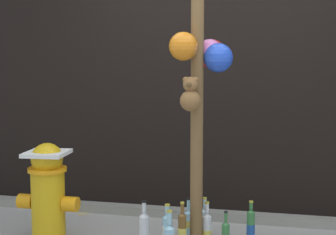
{
  "coord_description": "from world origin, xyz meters",
  "views": [
    {
      "loc": [
        0.53,
        -3.02,
        1.37
      ],
      "look_at": [
        -0.26,
        0.5,
        0.98
      ],
      "focal_mm": 52.54,
      "sensor_mm": 36.0,
      "label": 1
    }
  ],
  "objects_px": {
    "bottle_1": "(251,227)",
    "bottle_0": "(189,223)",
    "bottle_2": "(207,229)",
    "bottle_6": "(167,229)",
    "bottle_9": "(205,220)",
    "memorial_post": "(201,35)",
    "fire_hydrant": "(48,190)",
    "bottle_8": "(144,228)",
    "bottle_7": "(145,227)",
    "bottle_5": "(182,231)"
  },
  "relations": [
    {
      "from": "memorial_post",
      "to": "bottle_8",
      "type": "distance_m",
      "value": 1.5
    },
    {
      "from": "bottle_2",
      "to": "fire_hydrant",
      "type": "bearing_deg",
      "value": -173.04
    },
    {
      "from": "bottle_0",
      "to": "bottle_5",
      "type": "relative_size",
      "value": 0.87
    },
    {
      "from": "bottle_5",
      "to": "bottle_7",
      "type": "relative_size",
      "value": 1.22
    },
    {
      "from": "bottle_2",
      "to": "bottle_9",
      "type": "bearing_deg",
      "value": 101.75
    },
    {
      "from": "fire_hydrant",
      "to": "bottle_8",
      "type": "distance_m",
      "value": 0.81
    },
    {
      "from": "bottle_6",
      "to": "fire_hydrant",
      "type": "bearing_deg",
      "value": -175.74
    },
    {
      "from": "bottle_1",
      "to": "bottle_5",
      "type": "distance_m",
      "value": 0.53
    },
    {
      "from": "bottle_2",
      "to": "bottle_8",
      "type": "height_order",
      "value": "bottle_8"
    },
    {
      "from": "memorial_post",
      "to": "bottle_1",
      "type": "height_order",
      "value": "memorial_post"
    },
    {
      "from": "memorial_post",
      "to": "bottle_1",
      "type": "relative_size",
      "value": 7.79
    },
    {
      "from": "memorial_post",
      "to": "bottle_9",
      "type": "bearing_deg",
      "value": 90.32
    },
    {
      "from": "bottle_9",
      "to": "memorial_post",
      "type": "bearing_deg",
      "value": -89.68
    },
    {
      "from": "memorial_post",
      "to": "fire_hydrant",
      "type": "bearing_deg",
      "value": -174.23
    },
    {
      "from": "bottle_1",
      "to": "bottle_5",
      "type": "bearing_deg",
      "value": -157.93
    },
    {
      "from": "fire_hydrant",
      "to": "bottle_5",
      "type": "xyz_separation_m",
      "value": [
        1.06,
        0.02,
        -0.25
      ]
    },
    {
      "from": "bottle_8",
      "to": "bottle_7",
      "type": "bearing_deg",
      "value": 102.79
    },
    {
      "from": "fire_hydrant",
      "to": "bottle_7",
      "type": "bearing_deg",
      "value": 12.73
    },
    {
      "from": "bottle_2",
      "to": "bottle_1",
      "type": "bearing_deg",
      "value": 11.77
    },
    {
      "from": "bottle_1",
      "to": "bottle_0",
      "type": "bearing_deg",
      "value": 170.75
    },
    {
      "from": "fire_hydrant",
      "to": "bottle_9",
      "type": "bearing_deg",
      "value": 17.78
    },
    {
      "from": "bottle_7",
      "to": "fire_hydrant",
      "type": "bearing_deg",
      "value": -167.27
    },
    {
      "from": "bottle_1",
      "to": "bottle_5",
      "type": "xyz_separation_m",
      "value": [
        -0.49,
        -0.2,
        0.0
      ]
    },
    {
      "from": "bottle_1",
      "to": "bottle_2",
      "type": "relative_size",
      "value": 1.02
    },
    {
      "from": "bottle_7",
      "to": "bottle_9",
      "type": "relative_size",
      "value": 0.96
    },
    {
      "from": "bottle_1",
      "to": "bottle_6",
      "type": "relative_size",
      "value": 1.07
    },
    {
      "from": "bottle_1",
      "to": "bottle_9",
      "type": "height_order",
      "value": "bottle_1"
    },
    {
      "from": "bottle_6",
      "to": "bottle_8",
      "type": "relative_size",
      "value": 0.93
    },
    {
      "from": "bottle_6",
      "to": "bottle_9",
      "type": "relative_size",
      "value": 1.05
    },
    {
      "from": "memorial_post",
      "to": "bottle_5",
      "type": "xyz_separation_m",
      "value": [
        -0.12,
        -0.1,
        -1.43
      ]
    },
    {
      "from": "fire_hydrant",
      "to": "bottle_8",
      "type": "xyz_separation_m",
      "value": [
        0.76,
        0.04,
        -0.26
      ]
    },
    {
      "from": "bottle_1",
      "to": "bottle_9",
      "type": "xyz_separation_m",
      "value": [
        -0.37,
        0.16,
        -0.02
      ]
    },
    {
      "from": "bottle_0",
      "to": "bottle_6",
      "type": "relative_size",
      "value": 0.97
    },
    {
      "from": "bottle_6",
      "to": "bottle_9",
      "type": "xyz_separation_m",
      "value": [
        0.24,
        0.31,
        -0.01
      ]
    },
    {
      "from": "bottle_6",
      "to": "bottle_8",
      "type": "distance_m",
      "value": 0.18
    },
    {
      "from": "fire_hydrant",
      "to": "bottle_2",
      "type": "xyz_separation_m",
      "value": [
        1.22,
        0.15,
        -0.27
      ]
    },
    {
      "from": "bottle_0",
      "to": "bottle_7",
      "type": "relative_size",
      "value": 1.07
    },
    {
      "from": "bottle_5",
      "to": "bottle_9",
      "type": "bearing_deg",
      "value": 72.09
    },
    {
      "from": "bottle_0",
      "to": "bottle_7",
      "type": "height_order",
      "value": "bottle_0"
    },
    {
      "from": "memorial_post",
      "to": "bottle_6",
      "type": "xyz_separation_m",
      "value": [
        -0.24,
        -0.05,
        -1.45
      ]
    },
    {
      "from": "bottle_5",
      "to": "bottle_9",
      "type": "relative_size",
      "value": 1.17
    },
    {
      "from": "bottle_7",
      "to": "bottle_8",
      "type": "xyz_separation_m",
      "value": [
        0.03,
        -0.13,
        0.04
      ]
    },
    {
      "from": "bottle_0",
      "to": "bottle_8",
      "type": "height_order",
      "value": "bottle_8"
    },
    {
      "from": "memorial_post",
      "to": "bottle_7",
      "type": "height_order",
      "value": "memorial_post"
    },
    {
      "from": "bottle_1",
      "to": "bottle_6",
      "type": "height_order",
      "value": "bottle_1"
    },
    {
      "from": "bottle_5",
      "to": "memorial_post",
      "type": "bearing_deg",
      "value": 40.5
    },
    {
      "from": "bottle_1",
      "to": "bottle_7",
      "type": "bearing_deg",
      "value": -176.39
    },
    {
      "from": "bottle_8",
      "to": "memorial_post",
      "type": "bearing_deg",
      "value": 11.33
    },
    {
      "from": "bottle_0",
      "to": "bottle_7",
      "type": "distance_m",
      "value": 0.35
    },
    {
      "from": "bottle_6",
      "to": "bottle_8",
      "type": "bearing_deg",
      "value": -168.96
    }
  ]
}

